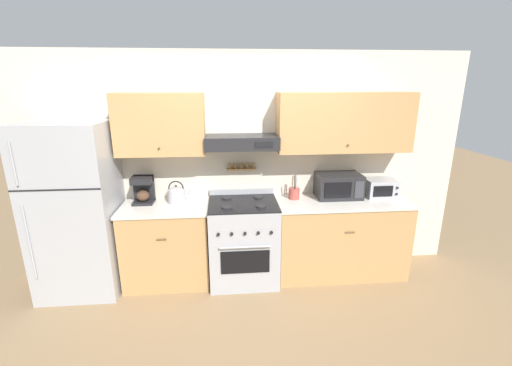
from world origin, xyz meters
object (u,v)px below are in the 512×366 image
object	(u,v)px
stove_range	(244,241)
toaster_oven	(380,188)
refrigerator	(76,210)
coffee_maker	(143,189)
tea_kettle	(177,194)
microwave	(338,185)
utensil_crock	(294,193)

from	to	relation	value
stove_range	toaster_oven	size ratio (longest dim) A/B	2.84
refrigerator	coffee_maker	distance (m)	0.70
tea_kettle	coffee_maker	world-z (taller)	coffee_maker
microwave	utensil_crock	xyz separation A→B (m)	(-0.52, -0.02, -0.07)
stove_range	toaster_oven	world-z (taller)	toaster_oven
stove_range	refrigerator	xyz separation A→B (m)	(-1.76, -0.03, 0.45)
refrigerator	utensil_crock	bearing A→B (deg)	4.23
refrigerator	utensil_crock	xyz separation A→B (m)	(2.36, 0.17, 0.06)
tea_kettle	toaster_oven	bearing A→B (deg)	-0.04
tea_kettle	microwave	world-z (taller)	microwave
tea_kettle	stove_range	bearing A→B (deg)	-11.43
utensil_crock	toaster_oven	world-z (taller)	utensil_crock
coffee_maker	tea_kettle	bearing A→B (deg)	-3.83
microwave	toaster_oven	distance (m)	0.51
refrigerator	tea_kettle	distance (m)	1.04
stove_range	refrigerator	distance (m)	1.82
stove_range	coffee_maker	world-z (taller)	coffee_maker
coffee_maker	utensil_crock	size ratio (longest dim) A/B	1.09
tea_kettle	utensil_crock	distance (m)	1.33
tea_kettle	microwave	xyz separation A→B (m)	(1.86, 0.02, 0.04)
toaster_oven	refrigerator	bearing A→B (deg)	-177.08
coffee_maker	refrigerator	bearing A→B (deg)	-163.25
stove_range	tea_kettle	size ratio (longest dim) A/B	4.00
refrigerator	coffee_maker	xyz separation A→B (m)	(0.66, 0.20, 0.14)
stove_range	toaster_oven	distance (m)	1.72
refrigerator	microwave	xyz separation A→B (m)	(2.88, 0.19, 0.13)
utensil_crock	tea_kettle	bearing A→B (deg)	-180.00
coffee_maker	microwave	size ratio (longest dim) A/B	0.60
tea_kettle	coffee_maker	xyz separation A→B (m)	(-0.36, 0.02, 0.05)
tea_kettle	toaster_oven	distance (m)	2.36
coffee_maker	toaster_oven	bearing A→B (deg)	-0.55
microwave	utensil_crock	world-z (taller)	utensil_crock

